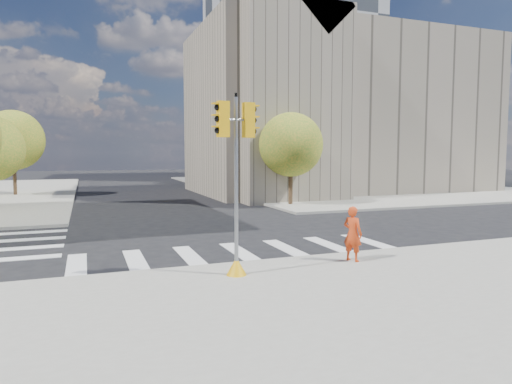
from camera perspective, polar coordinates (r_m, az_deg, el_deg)
ground at (r=18.34m, az=-3.86°, el=-6.16°), size 160.00×160.00×0.00m
sidewalk_near at (r=8.80m, az=18.42°, el=-18.37°), size 30.00×14.00×0.15m
sidewalk_far_right at (r=50.15m, az=9.59°, el=0.90°), size 28.00×40.00×0.15m
civic_building at (r=42.03m, az=9.24°, el=9.96°), size 26.00×16.00×19.39m
office_tower at (r=66.17m, az=4.13°, el=14.89°), size 20.00×18.00×30.00m
tree_lw_far at (r=41.60m, az=-28.10°, el=5.74°), size 4.80×4.80×6.95m
tree_re_near at (r=30.04m, az=4.37°, el=5.92°), size 4.20×4.20×6.16m
tree_re_mid at (r=41.24m, az=-2.71°, el=6.07°), size 4.60×4.60×6.66m
tree_re_far at (r=52.78m, az=-6.73°, el=5.26°), size 4.00×4.00×5.88m
lamp_near at (r=33.92m, az=2.28°, el=6.70°), size 0.35×0.18×8.11m
lamp_far at (r=47.13m, az=-4.38°, el=6.19°), size 0.35×0.18×8.11m
traffic_signal at (r=12.44m, az=-2.49°, el=-0.83°), size 1.08×0.56×4.97m
photographer at (r=14.54m, az=11.98°, el=-5.12°), size 0.66×0.75×1.72m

